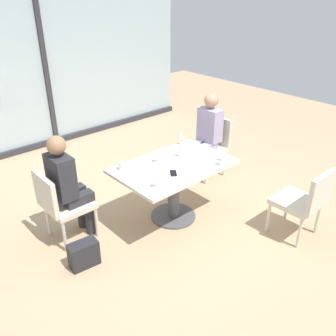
{
  "coord_description": "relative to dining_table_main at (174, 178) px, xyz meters",
  "views": [
    {
      "loc": [
        -2.57,
        -2.77,
        2.64
      ],
      "look_at": [
        0.0,
        0.1,
        0.65
      ],
      "focal_mm": 38.67,
      "sensor_mm": 36.0,
      "label": 1
    }
  ],
  "objects": [
    {
      "name": "chair_far_left",
      "position": [
        -1.22,
        0.5,
        -0.06
      ],
      "size": [
        0.5,
        0.46,
        0.87
      ],
      "color": "beige",
      "rests_on": "ground_plane"
    },
    {
      "name": "wine_glass_3",
      "position": [
        0.22,
        0.12,
        0.31
      ],
      "size": [
        0.07,
        0.07,
        0.18
      ],
      "color": "silver",
      "rests_on": "dining_table_main"
    },
    {
      "name": "wine_glass_2",
      "position": [
        0.47,
        0.37,
        0.31
      ],
      "size": [
        0.07,
        0.07,
        0.18
      ],
      "color": "silver",
      "rests_on": "dining_table_main"
    },
    {
      "name": "person_far_left",
      "position": [
        -1.11,
        0.5,
        0.15
      ],
      "size": [
        0.39,
        0.34,
        1.26
      ],
      "color": "#28282D",
      "rests_on": "ground_plane"
    },
    {
      "name": "chair_front_right",
      "position": [
        0.82,
        -1.26,
        -0.06
      ],
      "size": [
        0.46,
        0.5,
        0.87
      ],
      "color": "beige",
      "rests_on": "ground_plane"
    },
    {
      "name": "ground_plane",
      "position": [
        0.0,
        0.0,
        -0.55
      ],
      "size": [
        12.0,
        12.0,
        0.0
      ],
      "primitive_type": "plane",
      "color": "tan"
    },
    {
      "name": "wine_glass_5",
      "position": [
        0.41,
        -0.38,
        0.31
      ],
      "size": [
        0.07,
        0.07,
        0.18
      ],
      "color": "silver",
      "rests_on": "dining_table_main"
    },
    {
      "name": "dining_table_main",
      "position": [
        0.0,
        0.0,
        0.0
      ],
      "size": [
        1.37,
        0.88,
        0.73
      ],
      "color": "silver",
      "rests_on": "ground_plane"
    },
    {
      "name": "wine_glass_0",
      "position": [
        0.51,
        -0.31,
        0.31
      ],
      "size": [
        0.07,
        0.07,
        0.18
      ],
      "color": "silver",
      "rests_on": "dining_table_main"
    },
    {
      "name": "window_wall_backdrop",
      "position": [
        0.0,
        3.2,
        0.66
      ],
      "size": [
        5.67,
        0.1,
        2.7
      ],
      "color": "#A3B7BC",
      "rests_on": "ground_plane"
    },
    {
      "name": "cell_phone_on_table",
      "position": [
        -0.15,
        -0.16,
        0.18
      ],
      "size": [
        0.14,
        0.16,
        0.01
      ],
      "primitive_type": "cube",
      "rotation": [
        0.0,
        0.0,
        -0.65
      ],
      "color": "black",
      "rests_on": "dining_table_main"
    },
    {
      "name": "wine_glass_4",
      "position": [
        -0.09,
        0.18,
        0.31
      ],
      "size": [
        0.07,
        0.07,
        0.18
      ],
      "color": "silver",
      "rests_on": "dining_table_main"
    },
    {
      "name": "handbag_0",
      "position": [
        -1.28,
        -0.03,
        -0.41
      ],
      "size": [
        0.32,
        0.19,
        0.28
      ],
      "primitive_type": "cube",
      "rotation": [
        0.0,
        0.0,
        -0.11
      ],
      "color": "#232328",
      "rests_on": "ground_plane"
    },
    {
      "name": "person_far_right",
      "position": [
        1.11,
        0.5,
        0.15
      ],
      "size": [
        0.39,
        0.34,
        1.26
      ],
      "color": "#9E93B7",
      "rests_on": "ground_plane"
    },
    {
      "name": "coffee_cup",
      "position": [
        -0.52,
        0.31,
        0.22
      ],
      "size": [
        0.08,
        0.08,
        0.09
      ],
      "primitive_type": "cylinder",
      "color": "white",
      "rests_on": "dining_table_main"
    },
    {
      "name": "chair_far_right",
      "position": [
        1.22,
        0.5,
        -0.06
      ],
      "size": [
        0.5,
        0.46,
        0.87
      ],
      "color": "beige",
      "rests_on": "ground_plane"
    },
    {
      "name": "wine_glass_1",
      "position": [
        -0.49,
        -0.26,
        0.31
      ],
      "size": [
        0.07,
        0.07,
        0.18
      ],
      "color": "silver",
      "rests_on": "dining_table_main"
    }
  ]
}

